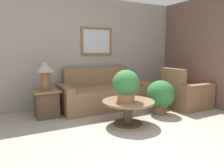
{
  "coord_description": "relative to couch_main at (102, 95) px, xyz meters",
  "views": [
    {
      "loc": [
        -1.88,
        -2.14,
        1.36
      ],
      "look_at": [
        0.2,
        1.87,
        0.65
      ],
      "focal_mm": 35.0,
      "sensor_mm": 36.0,
      "label": 1
    }
  ],
  "objects": [
    {
      "name": "armchair",
      "position": [
        1.75,
        -0.81,
        -0.0
      ],
      "size": [
        0.93,
        1.03,
        0.93
      ],
      "rotation": [
        0.0,
        0.0,
        1.59
      ],
      "color": "brown",
      "rests_on": "ground_plane"
    },
    {
      "name": "potted_plant_on_table",
      "position": [
        -0.13,
        -1.27,
        0.43
      ],
      "size": [
        0.49,
        0.49,
        0.57
      ],
      "color": "#9E6B42",
      "rests_on": "coffee_table"
    },
    {
      "name": "table_lamp",
      "position": [
        -1.31,
        -0.11,
        0.62
      ],
      "size": [
        0.36,
        0.36,
        0.57
      ],
      "color": "brown",
      "rests_on": "side_table"
    },
    {
      "name": "wall_right",
      "position": [
        2.32,
        -0.95,
        0.99
      ],
      "size": [
        0.06,
        4.94,
        2.6
      ],
      "color": "brown",
      "rests_on": "ground_plane"
    },
    {
      "name": "wall_back",
      "position": [
        -0.23,
        0.55,
        1.0
      ],
      "size": [
        7.06,
        0.09,
        2.6
      ],
      "color": "gray",
      "rests_on": "ground_plane"
    },
    {
      "name": "ground_plane",
      "position": [
        -0.23,
        -2.42,
        -0.31
      ],
      "size": [
        20.0,
        20.0,
        0.0
      ],
      "primitive_type": "plane",
      "color": "gray"
    },
    {
      "name": "side_table",
      "position": [
        -1.31,
        -0.11,
        -0.02
      ],
      "size": [
        0.51,
        0.51,
        0.55
      ],
      "color": "#4C3823",
      "rests_on": "ground_plane"
    },
    {
      "name": "couch_main",
      "position": [
        0.0,
        0.0,
        0.0
      ],
      "size": [
        1.99,
        0.95,
        0.93
      ],
      "color": "brown",
      "rests_on": "ground_plane"
    },
    {
      "name": "coffee_table",
      "position": [
        -0.07,
        -1.25,
        0.01
      ],
      "size": [
        0.96,
        0.96,
        0.44
      ],
      "color": "#4C3823",
      "rests_on": "ground_plane"
    },
    {
      "name": "potted_plant_floor",
      "position": [
        0.88,
        -1.01,
        0.09
      ],
      "size": [
        0.6,
        0.6,
        0.72
      ],
      "color": "brown",
      "rests_on": "ground_plane"
    }
  ]
}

